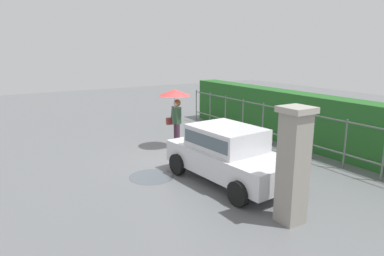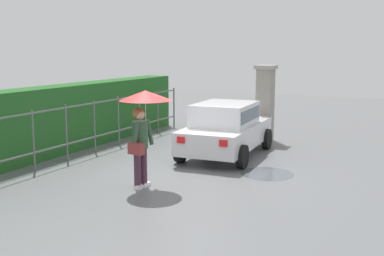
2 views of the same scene
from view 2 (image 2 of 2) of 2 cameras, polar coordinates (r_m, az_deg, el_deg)
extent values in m
plane|color=slate|center=(11.35, -1.24, -5.55)|extent=(40.00, 40.00, 0.00)
cube|color=silver|center=(13.22, 4.15, -0.81)|extent=(3.81, 1.90, 0.60)
cube|color=silver|center=(12.99, 3.97, 1.68)|extent=(2.00, 1.57, 0.60)
cube|color=#4C5B66|center=(12.98, 3.97, 1.77)|extent=(1.85, 1.58, 0.33)
cylinder|color=black|center=(14.71, 2.59, -0.84)|extent=(0.61, 0.22, 0.60)
cylinder|color=black|center=(14.23, 8.96, -1.30)|extent=(0.61, 0.22, 0.60)
cylinder|color=black|center=(12.43, -1.39, -2.78)|extent=(0.61, 0.22, 0.60)
cylinder|color=black|center=(11.86, 6.05, -3.44)|extent=(0.61, 0.22, 0.60)
cube|color=red|center=(11.69, -1.32, -1.43)|extent=(0.07, 0.20, 0.16)
cube|color=red|center=(11.29, 3.79, -1.84)|extent=(0.07, 0.20, 0.16)
cylinder|color=#47283D|center=(10.34, -5.82, -4.65)|extent=(0.15, 0.15, 0.86)
cylinder|color=#47283D|center=(10.20, -6.56, -4.87)|extent=(0.15, 0.15, 0.86)
cube|color=white|center=(10.41, -5.53, -6.78)|extent=(0.26, 0.10, 0.08)
cube|color=white|center=(10.27, -6.26, -7.03)|extent=(0.26, 0.10, 0.08)
cylinder|color=#2D4C33|center=(10.12, -6.26, -0.81)|extent=(0.34, 0.34, 0.58)
sphere|color=#DBAD89|center=(10.05, -6.31, 1.60)|extent=(0.22, 0.22, 0.22)
sphere|color=olive|center=(10.07, -6.44, 1.73)|extent=(0.25, 0.25, 0.25)
cylinder|color=#2D4C33|center=(10.22, -5.11, -0.51)|extent=(0.24, 0.12, 0.56)
cylinder|color=#2D4C33|center=(9.90, -6.75, -0.88)|extent=(0.24, 0.12, 0.56)
cylinder|color=#B2B2B7|center=(10.06, -5.57, 1.13)|extent=(0.02, 0.02, 0.77)
cone|color=red|center=(9.99, -5.61, 3.91)|extent=(1.10, 1.10, 0.21)
cube|color=maroon|center=(9.90, -6.70, -2.47)|extent=(0.21, 0.36, 0.24)
cube|color=gray|center=(15.30, 8.74, 2.69)|extent=(0.48, 0.48, 2.30)
cube|color=#9E998E|center=(15.20, 8.86, 7.22)|extent=(0.60, 0.60, 0.12)
cylinder|color=#59605B|center=(12.10, -18.48, -1.45)|extent=(0.05, 0.05, 1.50)
cylinder|color=#59605B|center=(12.93, -14.82, -0.59)|extent=(0.05, 0.05, 1.50)
cylinder|color=#59605B|center=(13.80, -11.61, 0.18)|extent=(0.05, 0.05, 1.50)
cylinder|color=#59605B|center=(14.72, -8.80, 0.85)|extent=(0.05, 0.05, 1.50)
cylinder|color=#59605B|center=(15.67, -6.32, 1.43)|extent=(0.05, 0.05, 1.50)
cylinder|color=#59605B|center=(16.65, -4.13, 1.95)|extent=(0.05, 0.05, 1.50)
cylinder|color=#59605B|center=(17.65, -2.18, 2.41)|extent=(0.05, 0.05, 1.50)
cube|color=#59605B|center=(13.26, -13.28, 2.66)|extent=(10.49, 0.03, 0.04)
cube|color=#59605B|center=(13.41, -13.12, -1.46)|extent=(10.49, 0.03, 0.04)
cube|color=#235B23|center=(13.96, -16.22, 0.92)|extent=(11.49, 0.90, 1.90)
cylinder|color=#4C545B|center=(11.51, 8.98, -5.44)|extent=(1.26, 1.26, 0.00)
camera|label=1|loc=(19.09, 28.92, 10.21)|focal=32.93mm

